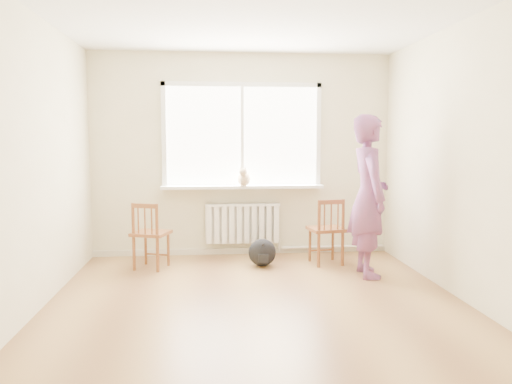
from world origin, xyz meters
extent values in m
plane|color=#A57943|center=(0.00, 0.00, 0.00)|extent=(4.50, 4.50, 0.00)
plane|color=white|center=(0.00, 0.00, 2.70)|extent=(4.50, 4.50, 0.00)
cube|color=beige|center=(0.00, 2.25, 1.35)|extent=(4.00, 0.01, 2.70)
cube|color=white|center=(0.00, 2.23, 1.60)|extent=(2.00, 0.02, 1.30)
cube|color=white|center=(0.00, 2.21, 2.28)|extent=(2.12, 0.05, 0.06)
cube|color=white|center=(-1.03, 2.21, 1.60)|extent=(0.06, 0.05, 1.42)
cube|color=white|center=(1.03, 2.21, 1.60)|extent=(0.06, 0.05, 1.42)
cube|color=white|center=(0.00, 2.21, 1.60)|extent=(0.04, 0.05, 1.30)
cube|color=white|center=(0.00, 2.14, 0.93)|extent=(2.15, 0.22, 0.04)
cube|color=white|center=(0.00, 2.20, 0.43)|extent=(1.00, 0.02, 0.55)
cube|color=white|center=(0.00, 2.15, 0.43)|extent=(1.00, 0.10, 0.51)
cube|color=white|center=(0.00, 2.15, 0.69)|extent=(1.00, 0.12, 0.03)
cylinder|color=silver|center=(1.25, 2.19, 0.08)|extent=(1.40, 0.04, 0.04)
cube|color=beige|center=(0.00, 2.23, 0.04)|extent=(4.00, 0.03, 0.08)
cube|color=brown|center=(-1.15, 1.57, 0.43)|extent=(0.51, 0.49, 0.04)
cylinder|color=brown|center=(-0.95, 1.67, 0.21)|extent=(0.03, 0.03, 0.43)
cylinder|color=brown|center=(-1.24, 1.77, 0.21)|extent=(0.03, 0.03, 0.43)
cylinder|color=brown|center=(-1.06, 1.38, 0.21)|extent=(0.03, 0.03, 0.43)
cylinder|color=brown|center=(-1.34, 1.48, 0.21)|extent=(0.03, 0.03, 0.43)
cylinder|color=brown|center=(-1.06, 1.38, 0.41)|extent=(0.04, 0.04, 0.81)
cylinder|color=brown|center=(-1.34, 1.48, 0.41)|extent=(0.04, 0.04, 0.81)
cube|color=brown|center=(-1.20, 1.43, 0.78)|extent=(0.32, 0.14, 0.05)
cylinder|color=brown|center=(-1.12, 1.40, 0.61)|extent=(0.02, 0.02, 0.32)
cylinder|color=brown|center=(-1.20, 1.43, 0.61)|extent=(0.02, 0.02, 0.32)
cylinder|color=brown|center=(-1.28, 1.46, 0.61)|extent=(0.02, 0.02, 0.32)
cube|color=brown|center=(1.01, 1.59, 0.44)|extent=(0.46, 0.45, 0.04)
cylinder|color=brown|center=(1.14, 1.77, 0.22)|extent=(0.04, 0.04, 0.44)
cylinder|color=brown|center=(0.83, 1.73, 0.22)|extent=(0.04, 0.04, 0.44)
cylinder|color=brown|center=(1.19, 1.46, 0.22)|extent=(0.04, 0.04, 0.44)
cylinder|color=brown|center=(0.88, 1.42, 0.22)|extent=(0.04, 0.04, 0.44)
cylinder|color=brown|center=(1.19, 1.46, 0.42)|extent=(0.04, 0.04, 0.83)
cylinder|color=brown|center=(0.88, 1.42, 0.42)|extent=(0.04, 0.04, 0.83)
cube|color=brown|center=(1.03, 1.44, 0.80)|extent=(0.34, 0.08, 0.05)
cylinder|color=brown|center=(1.12, 1.45, 0.63)|extent=(0.02, 0.02, 0.33)
cylinder|color=brown|center=(1.03, 1.44, 0.63)|extent=(0.02, 0.02, 0.33)
cylinder|color=brown|center=(0.95, 1.43, 0.63)|extent=(0.02, 0.02, 0.33)
imported|color=#B53C4F|center=(1.36, 1.03, 0.92)|extent=(0.45, 0.68, 1.84)
ellipsoid|color=beige|center=(0.01, 2.07, 1.04)|extent=(0.21, 0.28, 0.19)
sphere|color=beige|center=(-0.01, 1.95, 1.14)|extent=(0.10, 0.10, 0.10)
cone|color=beige|center=(-0.03, 1.95, 1.19)|extent=(0.03, 0.03, 0.04)
cone|color=beige|center=(0.02, 1.95, 1.19)|extent=(0.03, 0.03, 0.04)
cylinder|color=beige|center=(0.03, 2.20, 0.99)|extent=(0.05, 0.17, 0.02)
cylinder|color=beige|center=(-0.03, 1.98, 1.00)|extent=(0.02, 0.02, 0.09)
cylinder|color=beige|center=(0.03, 1.97, 1.00)|extent=(0.02, 0.02, 0.09)
ellipsoid|color=black|center=(0.20, 1.54, 0.17)|extent=(0.35, 0.27, 0.34)
camera|label=1|loc=(-0.44, -4.46, 1.56)|focal=35.00mm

